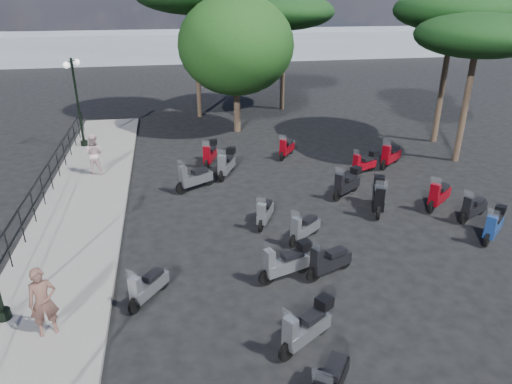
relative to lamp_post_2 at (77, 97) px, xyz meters
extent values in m
plane|color=black|center=(7.40, -13.07, -2.54)|extent=(120.00, 120.00, 0.00)
cube|color=slate|center=(0.90, -10.07, -2.47)|extent=(3.00, 30.00, 0.15)
cylinder|color=black|center=(-0.40, -10.96, -1.84)|extent=(0.04, 0.04, 1.10)
cylinder|color=black|center=(-0.40, -9.59, -1.84)|extent=(0.04, 0.04, 1.10)
cylinder|color=black|center=(-0.40, -8.22, -1.84)|extent=(0.04, 0.04, 1.10)
cylinder|color=black|center=(-0.40, -6.85, -1.84)|extent=(0.04, 0.04, 1.10)
cylinder|color=black|center=(-0.40, -5.48, -1.84)|extent=(0.04, 0.04, 1.10)
cylinder|color=black|center=(-0.40, -4.12, -1.84)|extent=(0.04, 0.04, 1.10)
cylinder|color=black|center=(-0.40, -2.75, -1.84)|extent=(0.04, 0.04, 1.10)
cylinder|color=black|center=(-0.40, -1.38, -1.84)|extent=(0.04, 0.04, 1.10)
cylinder|color=black|center=(-0.40, -0.01, -1.84)|extent=(0.04, 0.04, 1.10)
cylinder|color=black|center=(-0.40, 1.36, -1.84)|extent=(0.04, 0.04, 1.10)
cylinder|color=black|center=(-0.40, 2.73, -1.84)|extent=(0.04, 0.04, 1.10)
cube|color=black|center=(-0.40, -10.27, -1.31)|extent=(0.04, 26.00, 0.04)
cube|color=black|center=(-0.40, -10.27, -1.84)|extent=(0.04, 26.00, 0.04)
cylinder|color=black|center=(0.04, -13.26, -2.27)|extent=(0.32, 0.32, 0.24)
cylinder|color=black|center=(0.00, 0.00, -2.26)|extent=(0.34, 0.34, 0.25)
cylinder|color=black|center=(0.00, 0.00, -0.29)|extent=(0.12, 0.12, 4.19)
cylinder|color=black|center=(0.00, 0.00, 1.64)|extent=(0.34, 0.91, 0.04)
sphere|color=white|center=(0.15, 0.45, 1.54)|extent=(0.29, 0.29, 0.29)
sphere|color=white|center=(-0.15, -0.45, 1.54)|extent=(0.29, 0.29, 0.29)
imported|color=brown|center=(1.17, -13.96, -1.57)|extent=(0.68, 0.54, 1.64)
imported|color=beige|center=(1.03, -4.01, -1.55)|extent=(0.97, 0.85, 1.69)
cylinder|color=black|center=(3.00, -13.43, -2.32)|extent=(0.33, 0.40, 0.43)
cylinder|color=black|center=(3.66, -12.58, -2.32)|extent=(0.33, 0.40, 0.43)
cube|color=gray|center=(3.36, -12.97, -2.16)|extent=(0.95, 1.11, 0.31)
cube|color=black|center=(3.45, -12.85, -1.91)|extent=(0.54, 0.59, 0.13)
cube|color=gray|center=(3.05, -13.37, -1.91)|extent=(0.33, 0.32, 0.63)
plane|color=white|center=(3.01, -13.42, -1.51)|extent=(0.31, 0.26, 0.33)
cylinder|color=black|center=(4.45, -6.53, -2.29)|extent=(0.48, 0.34, 0.50)
cylinder|color=black|center=(5.53, -5.90, -2.29)|extent=(0.48, 0.34, 0.50)
cube|color=#4A4B50|center=(5.03, -6.19, -2.10)|extent=(1.35, 0.99, 0.35)
cube|color=black|center=(5.18, -6.10, -1.81)|extent=(0.70, 0.59, 0.15)
cube|color=#4A4B50|center=(4.52, -6.49, -1.81)|extent=(0.36, 0.39, 0.73)
plane|color=white|center=(4.46, -6.52, -1.34)|extent=(0.27, 0.38, 0.39)
cylinder|color=black|center=(5.64, -4.08, -2.31)|extent=(0.25, 0.47, 0.46)
cylinder|color=black|center=(6.04, -2.99, -2.31)|extent=(0.25, 0.47, 0.46)
cube|color=maroon|center=(5.86, -3.49, -2.13)|extent=(0.75, 1.29, 0.33)
cube|color=black|center=(5.91, -3.34, -1.86)|extent=(0.47, 0.64, 0.14)
cube|color=maroon|center=(5.66, -4.00, -1.86)|extent=(0.35, 0.30, 0.68)
plane|color=white|center=(5.64, -4.06, -1.43)|extent=(0.37, 0.20, 0.36)
cube|color=black|center=(6.05, -2.97, -1.69)|extent=(0.40, 0.42, 0.25)
cylinder|color=black|center=(6.18, -15.63, -2.31)|extent=(0.44, 0.33, 0.46)
cylinder|color=black|center=(7.16, -15.01, -2.31)|extent=(0.44, 0.33, 0.46)
cube|color=gray|center=(6.71, -15.30, -2.13)|extent=(1.23, 0.95, 0.33)
cube|color=black|center=(6.85, -15.21, -1.86)|extent=(0.64, 0.56, 0.14)
cube|color=gray|center=(6.25, -15.59, -1.86)|extent=(0.33, 0.36, 0.68)
plane|color=white|center=(6.20, -15.62, -1.43)|extent=(0.26, 0.35, 0.36)
cube|color=black|center=(7.17, -15.00, -1.69)|extent=(0.44, 0.44, 0.25)
cylinder|color=black|center=(7.03, -16.38, -2.29)|extent=(0.38, 0.45, 0.49)
cube|color=black|center=(6.70, -16.83, -2.11)|extent=(1.07, 1.27, 0.35)
cube|color=black|center=(6.80, -16.69, -1.82)|extent=(0.61, 0.68, 0.14)
plane|color=white|center=(6.31, -17.35, -1.36)|extent=(0.36, 0.30, 0.38)
cylinder|color=black|center=(6.34, -12.94, -2.31)|extent=(0.47, 0.24, 0.46)
cylinder|color=black|center=(7.44, -12.57, -2.31)|extent=(0.47, 0.24, 0.46)
cube|color=gray|center=(6.93, -12.74, -2.13)|extent=(1.30, 0.71, 0.33)
cube|color=black|center=(7.09, -12.69, -1.86)|extent=(0.64, 0.46, 0.14)
cube|color=gray|center=(6.41, -12.92, -1.86)|extent=(0.29, 0.34, 0.68)
plane|color=white|center=(6.35, -12.94, -1.43)|extent=(0.19, 0.37, 0.36)
cube|color=black|center=(7.45, -12.57, -1.69)|extent=(0.41, 0.40, 0.25)
cylinder|color=black|center=(6.79, -10.04, -2.32)|extent=(0.27, 0.43, 0.43)
cylinder|color=black|center=(7.27, -9.08, -2.32)|extent=(0.27, 0.43, 0.43)
cube|color=gray|center=(7.05, -9.52, -2.16)|extent=(0.79, 1.18, 0.30)
cube|color=black|center=(7.12, -9.38, -1.91)|extent=(0.48, 0.60, 0.13)
cube|color=gray|center=(6.82, -9.98, -1.91)|extent=(0.33, 0.30, 0.63)
plane|color=white|center=(6.80, -10.03, -1.51)|extent=(0.34, 0.21, 0.33)
cylinder|color=black|center=(6.09, -5.60, -2.29)|extent=(0.31, 0.49, 0.50)
cylinder|color=black|center=(6.64, -4.48, -2.29)|extent=(0.31, 0.49, 0.50)
cube|color=gray|center=(6.39, -4.99, -2.11)|extent=(0.90, 1.36, 0.35)
cube|color=black|center=(6.46, -4.84, -1.82)|extent=(0.55, 0.69, 0.14)
cube|color=gray|center=(6.13, -5.53, -1.82)|extent=(0.38, 0.34, 0.72)
plane|color=white|center=(6.10, -5.58, -1.35)|extent=(0.39, 0.25, 0.38)
cube|color=black|center=(6.65, -4.46, -1.63)|extent=(0.45, 0.46, 0.27)
cylinder|color=black|center=(7.59, -13.04, -2.32)|extent=(0.45, 0.26, 0.45)
cylinder|color=black|center=(8.63, -12.61, -2.32)|extent=(0.45, 0.26, 0.45)
cube|color=black|center=(8.15, -12.81, -2.15)|extent=(1.25, 0.76, 0.32)
cube|color=black|center=(8.30, -12.74, -1.88)|extent=(0.63, 0.48, 0.13)
cube|color=black|center=(7.66, -13.01, -1.88)|extent=(0.30, 0.34, 0.66)
plane|color=white|center=(7.61, -13.03, -1.46)|extent=(0.20, 0.36, 0.35)
cylinder|color=black|center=(7.57, -11.21, -2.32)|extent=(0.40, 0.35, 0.44)
cylinder|color=black|center=(8.43, -10.52, -2.32)|extent=(0.40, 0.35, 0.44)
cube|color=gray|center=(8.04, -10.84, -2.16)|extent=(1.13, 0.98, 0.31)
cube|color=black|center=(8.16, -10.74, -1.90)|extent=(0.60, 0.56, 0.13)
cube|color=gray|center=(7.63, -11.16, -1.90)|extent=(0.33, 0.34, 0.64)
plane|color=white|center=(7.59, -11.19, -1.49)|extent=(0.27, 0.32, 0.34)
cylinder|color=black|center=(10.04, -8.29, -2.30)|extent=(0.44, 0.36, 0.47)
cylinder|color=black|center=(10.99, -7.59, -2.30)|extent=(0.44, 0.36, 0.47)
cube|color=black|center=(10.55, -7.91, -2.13)|extent=(1.23, 1.03, 0.33)
cube|color=black|center=(10.69, -7.81, -1.85)|extent=(0.65, 0.59, 0.14)
cube|color=black|center=(10.10, -8.24, -1.85)|extent=(0.35, 0.37, 0.69)
plane|color=white|center=(10.05, -8.27, -1.41)|extent=(0.28, 0.35, 0.37)
cube|color=black|center=(11.01, -7.57, -1.67)|extent=(0.46, 0.45, 0.26)
cylinder|color=black|center=(9.13, -3.63, -2.32)|extent=(0.33, 0.41, 0.44)
cylinder|color=black|center=(9.78, -2.74, -2.32)|extent=(0.33, 0.41, 0.44)
cube|color=maroon|center=(9.48, -3.15, -2.15)|extent=(0.96, 1.15, 0.31)
cube|color=black|center=(9.57, -3.02, -1.90)|extent=(0.55, 0.61, 0.13)
cube|color=maroon|center=(9.17, -3.57, -1.90)|extent=(0.34, 0.33, 0.64)
plane|color=white|center=(9.14, -3.61, -1.48)|extent=(0.33, 0.26, 0.34)
cylinder|color=black|center=(12.90, -9.89, -2.30)|extent=(0.44, 0.38, 0.48)
cylinder|color=black|center=(13.86, -9.14, -2.30)|extent=(0.44, 0.38, 0.48)
cube|color=maroon|center=(13.42, -9.48, -2.12)|extent=(1.25, 1.08, 0.34)
cube|color=black|center=(13.55, -9.38, -1.83)|extent=(0.66, 0.61, 0.14)
cube|color=maroon|center=(12.96, -9.84, -1.83)|extent=(0.36, 0.38, 0.71)
plane|color=white|center=(12.92, -9.87, -1.38)|extent=(0.30, 0.35, 0.38)
cylinder|color=black|center=(10.85, -9.98, -2.28)|extent=(0.30, 0.51, 0.51)
cylinder|color=black|center=(11.37, -8.81, -2.28)|extent=(0.30, 0.51, 0.51)
cube|color=black|center=(11.13, -9.34, -2.09)|extent=(0.89, 1.41, 0.36)
cube|color=black|center=(11.21, -9.18, -1.79)|extent=(0.55, 0.71, 0.15)
cube|color=black|center=(10.89, -9.90, -1.79)|extent=(0.39, 0.34, 0.75)
plane|color=white|center=(10.86, -9.96, -1.32)|extent=(0.40, 0.24, 0.40)
cube|color=black|center=(11.38, -8.79, -1.60)|extent=(0.46, 0.47, 0.28)
cylinder|color=black|center=(11.62, -6.10, -2.33)|extent=(0.42, 0.25, 0.42)
cylinder|color=black|center=(12.59, -5.67, -2.33)|extent=(0.42, 0.25, 0.42)
cube|color=maroon|center=(12.14, -5.87, -2.17)|extent=(1.17, 0.74, 0.30)
cube|color=black|center=(12.28, -5.81, -1.92)|extent=(0.59, 0.46, 0.12)
cube|color=maroon|center=(11.68, -6.08, -1.92)|extent=(0.29, 0.32, 0.62)
plane|color=white|center=(11.63, -6.10, -1.52)|extent=(0.20, 0.34, 0.33)
cube|color=black|center=(12.60, -5.66, -1.76)|extent=(0.39, 0.38, 0.23)
cylinder|color=black|center=(13.32, -12.29, -2.32)|extent=(0.40, 0.36, 0.45)
cylinder|color=black|center=(14.17, -11.58, -2.32)|extent=(0.40, 0.36, 0.45)
cube|color=navy|center=(13.78, -11.90, -2.15)|extent=(1.13, 1.01, 0.32)
cube|color=black|center=(13.90, -11.80, -1.89)|extent=(0.61, 0.57, 0.13)
cube|color=navy|center=(13.38, -12.24, -1.89)|extent=(0.33, 0.34, 0.65)
plane|color=white|center=(13.33, -12.28, -1.47)|extent=(0.28, 0.32, 0.34)
cube|color=black|center=(14.19, -11.57, -1.72)|extent=(0.43, 0.43, 0.24)
cylinder|color=black|center=(13.52, -10.84, -2.32)|extent=(0.43, 0.28, 0.43)
cylinder|color=black|center=(14.48, -10.35, -2.32)|extent=(0.43, 0.28, 0.43)
cube|color=black|center=(14.04, -10.58, -2.16)|extent=(1.18, 0.80, 0.31)
cube|color=black|center=(14.18, -10.51, -1.91)|extent=(0.60, 0.49, 0.13)
cube|color=black|center=(13.58, -10.81, -1.91)|extent=(0.30, 0.33, 0.63)
plane|color=white|center=(13.53, -10.84, -1.50)|extent=(0.22, 0.34, 0.34)
cylinder|color=black|center=(13.16, -5.65, -2.29)|extent=(0.45, 0.39, 0.49)
cylinder|color=black|center=(14.11, -4.87, -2.29)|extent=(0.45, 0.39, 0.49)
cube|color=maroon|center=(13.67, -5.23, -2.11)|extent=(1.26, 1.12, 0.35)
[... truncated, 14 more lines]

